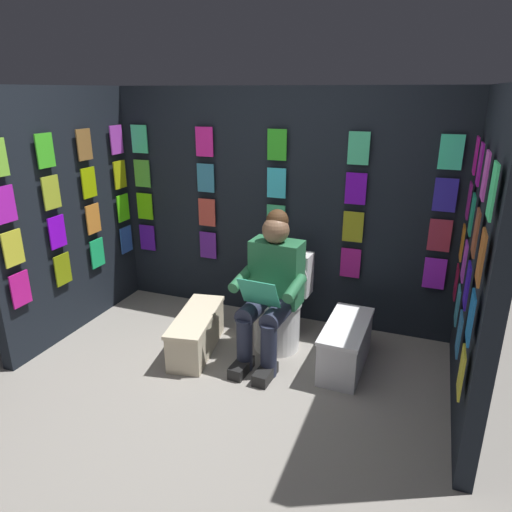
% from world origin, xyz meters
% --- Properties ---
extents(ground_plane, '(30.00, 30.00, 0.00)m').
position_xyz_m(ground_plane, '(0.00, 0.00, 0.00)').
color(ground_plane, gray).
extents(display_wall_back, '(3.24, 0.14, 2.08)m').
position_xyz_m(display_wall_back, '(-0.00, -1.71, 1.04)').
color(display_wall_back, black).
rests_on(display_wall_back, ground).
extents(display_wall_left, '(0.14, 1.66, 2.08)m').
position_xyz_m(display_wall_left, '(-1.62, -0.83, 1.04)').
color(display_wall_left, black).
rests_on(display_wall_left, ground).
extents(display_wall_right, '(0.14, 1.66, 2.08)m').
position_xyz_m(display_wall_right, '(1.62, -0.83, 1.04)').
color(display_wall_right, black).
rests_on(display_wall_right, ground).
extents(toilet, '(0.42, 0.56, 0.77)m').
position_xyz_m(toilet, '(-0.21, -1.15, 0.33)').
color(toilet, white).
rests_on(toilet, ground).
extents(person_reading, '(0.54, 0.70, 1.19)m').
position_xyz_m(person_reading, '(-0.20, -0.93, 0.60)').
color(person_reading, '#286B42').
rests_on(person_reading, ground).
extents(comic_longbox_near, '(0.32, 0.72, 0.37)m').
position_xyz_m(comic_longbox_near, '(-0.79, -0.98, 0.19)').
color(comic_longbox_near, silver).
rests_on(comic_longbox_near, ground).
extents(comic_longbox_far, '(0.42, 0.82, 0.33)m').
position_xyz_m(comic_longbox_far, '(0.39, -0.79, 0.17)').
color(comic_longbox_far, beige).
rests_on(comic_longbox_far, ground).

